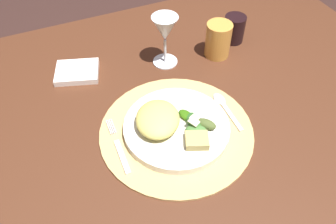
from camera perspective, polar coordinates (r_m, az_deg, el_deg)
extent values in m
cube|color=#4B2817|center=(0.84, 2.45, -1.89)|extent=(1.40, 1.08, 0.03)
cylinder|color=#4F2514|center=(1.62, 15.08, 8.01)|extent=(0.09, 0.09, 0.67)
cylinder|color=tan|center=(0.80, 1.44, -3.24)|extent=(0.37, 0.37, 0.01)
cylinder|color=silver|center=(0.79, 1.45, -2.65)|extent=(0.25, 0.25, 0.02)
ellipsoid|color=#D8CF62|center=(0.77, -1.77, -1.20)|extent=(0.14, 0.15, 0.04)
ellipsoid|color=#2E5F27|center=(0.78, 4.45, -1.61)|extent=(0.04, 0.06, 0.02)
ellipsoid|color=#487836|center=(0.76, 4.78, -3.18)|extent=(0.06, 0.06, 0.02)
ellipsoid|color=#4C5C29|center=(0.78, 6.53, -2.04)|extent=(0.05, 0.05, 0.02)
ellipsoid|color=#31620F|center=(0.79, 3.03, -0.60)|extent=(0.04, 0.05, 0.01)
cube|color=beige|center=(0.76, 4.43, -1.62)|extent=(0.03, 0.03, 0.01)
cube|color=beige|center=(0.77, 4.69, -0.89)|extent=(0.03, 0.03, 0.01)
cube|color=tan|center=(0.75, 4.93, -4.83)|extent=(0.06, 0.06, 0.02)
cube|color=silver|center=(0.76, -7.79, -7.52)|extent=(0.01, 0.09, 0.00)
cube|color=silver|center=(0.81, -10.05, -2.65)|extent=(0.00, 0.05, 0.00)
cube|color=silver|center=(0.81, -9.78, -2.57)|extent=(0.00, 0.05, 0.00)
cube|color=silver|center=(0.81, -9.51, -2.49)|extent=(0.00, 0.05, 0.00)
cube|color=silver|center=(0.81, -9.24, -2.41)|extent=(0.00, 0.05, 0.00)
cube|color=silver|center=(0.84, 10.76, -0.76)|extent=(0.01, 0.10, 0.00)
ellipsoid|color=silver|center=(0.88, 8.69, 2.22)|extent=(0.03, 0.04, 0.01)
cube|color=white|center=(0.98, -15.17, 6.60)|extent=(0.14, 0.13, 0.02)
cylinder|color=silver|center=(0.99, -0.48, 8.58)|extent=(0.07, 0.07, 0.00)
cylinder|color=silver|center=(0.96, -0.50, 10.35)|extent=(0.01, 0.01, 0.07)
cone|color=silver|center=(0.92, -0.53, 13.94)|extent=(0.07, 0.07, 0.07)
cylinder|color=gold|center=(1.00, 8.50, 12.02)|extent=(0.07, 0.07, 0.10)
cylinder|color=black|center=(1.07, 11.16, 13.70)|extent=(0.06, 0.06, 0.08)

